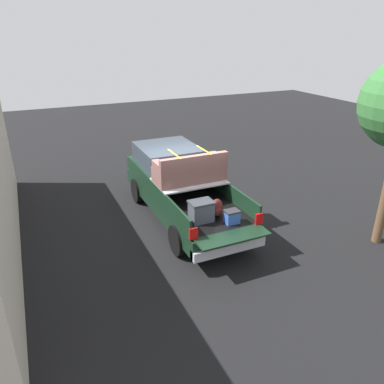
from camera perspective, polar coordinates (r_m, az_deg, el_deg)
The scene contains 2 objects.
ground_plane at distance 11.40m, azimuth -1.25°, elevation -3.98°, with size 40.00×40.00×0.00m, color black.
pickup_truck at distance 11.30m, azimuth -2.07°, elevation 1.22°, with size 6.05×2.06×2.23m.
Camera 1 is at (-9.30, 3.95, 5.26)m, focal length 34.96 mm.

